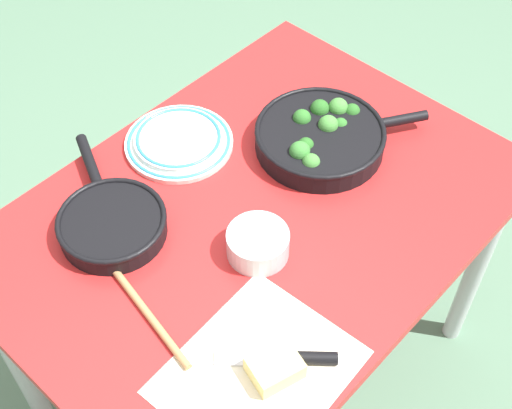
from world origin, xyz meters
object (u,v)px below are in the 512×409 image
(wooden_spoon, at_px, (122,279))
(grater_knife, at_px, (294,358))
(skillet_broccoli, at_px, (320,136))
(cheese_block, at_px, (275,368))
(prep_bowl_steel, at_px, (258,244))
(dinner_plate_stack, at_px, (179,141))
(skillet_eggs, at_px, (112,223))

(wooden_spoon, distance_m, grater_knife, 0.37)
(skillet_broccoli, relative_size, grater_knife, 2.04)
(skillet_broccoli, xyz_separation_m, cheese_block, (0.49, 0.30, -0.01))
(skillet_broccoli, relative_size, prep_bowl_steel, 2.96)
(skillet_broccoli, distance_m, cheese_block, 0.58)
(grater_knife, xyz_separation_m, prep_bowl_steel, (-0.13, -0.21, 0.02))
(wooden_spoon, xyz_separation_m, cheese_block, (-0.06, 0.35, 0.01))
(skillet_broccoli, bearing_deg, prep_bowl_steel, -129.99)
(wooden_spoon, relative_size, cheese_block, 3.67)
(prep_bowl_steel, bearing_deg, cheese_block, 49.14)
(grater_knife, distance_m, dinner_plate_stack, 0.60)
(cheese_block, relative_size, prep_bowl_steel, 0.83)
(grater_knife, xyz_separation_m, dinner_plate_stack, (-0.24, -0.55, 0.00))
(grater_knife, bearing_deg, skillet_broccoli, -96.78)
(skillet_eggs, bearing_deg, wooden_spoon, 172.10)
(dinner_plate_stack, distance_m, prep_bowl_steel, 0.36)
(wooden_spoon, xyz_separation_m, grater_knife, (-0.10, 0.36, 0.00))
(skillet_broccoli, relative_size, skillet_eggs, 1.03)
(dinner_plate_stack, bearing_deg, skillet_broccoli, 131.93)
(skillet_eggs, relative_size, wooden_spoon, 0.93)
(skillet_eggs, relative_size, cheese_block, 3.43)
(skillet_eggs, relative_size, grater_knife, 1.97)
(dinner_plate_stack, bearing_deg, prep_bowl_steel, 73.22)
(wooden_spoon, bearing_deg, prep_bowl_steel, -112.04)
(skillet_broccoli, relative_size, cheese_block, 3.55)
(skillet_broccoli, height_order, dinner_plate_stack, skillet_broccoli)
(wooden_spoon, distance_m, cheese_block, 0.36)
(cheese_block, bearing_deg, grater_knife, 168.26)
(grater_knife, relative_size, cheese_block, 1.74)
(wooden_spoon, height_order, cheese_block, cheese_block)
(skillet_broccoli, height_order, skillet_eggs, skillet_broccoli)
(cheese_block, bearing_deg, skillet_broccoli, -148.36)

